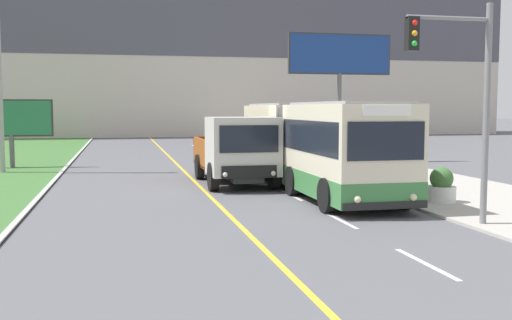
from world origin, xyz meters
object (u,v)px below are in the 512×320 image
object	(u,v)px
city_bus	(312,145)
traffic_light_mast	(463,85)
dump_truck	(238,152)
planter_round_second	(369,169)
billboard_small	(11,120)
planter_round_near	(441,187)
planter_round_third	(324,158)
billboard_large	(340,60)

from	to	relation	value
city_bus	traffic_light_mast	bearing A→B (deg)	-80.36
dump_truck	planter_round_second	bearing A→B (deg)	-1.03
dump_truck	traffic_light_mast	xyz separation A→B (m)	(3.85, -8.95, 2.22)
dump_truck	city_bus	bearing A→B (deg)	-25.49
billboard_small	planter_round_near	xyz separation A→B (m)	(14.93, -15.07, -1.84)
dump_truck	planter_round_near	distance (m)	7.73
traffic_light_mast	planter_round_second	bearing A→B (deg)	80.74
city_bus	billboard_small	bearing A→B (deg)	138.64
traffic_light_mast	planter_round_third	world-z (taller)	traffic_light_mast
planter_round_second	planter_round_third	size ratio (longest dim) A/B	0.99
traffic_light_mast	planter_round_second	xyz separation A→B (m)	(1.44, 8.86, -2.97)
city_bus	traffic_light_mast	distance (m)	8.09
planter_round_third	traffic_light_mast	bearing A→B (deg)	-95.74
billboard_small	planter_round_third	size ratio (longest dim) A/B	3.56
planter_round_near	billboard_large	bearing A→B (deg)	81.83
city_bus	planter_round_near	xyz separation A→B (m)	(2.77, -4.36, -1.05)
city_bus	dump_truck	size ratio (longest dim) A/B	1.95
planter_round_second	planter_round_near	bearing A→B (deg)	-89.86
planter_round_near	planter_round_third	distance (m)	10.95
billboard_small	planter_round_near	distance (m)	21.30
billboard_large	planter_round_near	size ratio (longest dim) A/B	6.44
traffic_light_mast	planter_round_second	distance (m)	9.45
billboard_large	planter_round_third	size ratio (longest dim) A/B	6.24
traffic_light_mast	billboard_small	bearing A→B (deg)	126.14
traffic_light_mast	billboard_large	size ratio (longest dim) A/B	0.79
city_bus	dump_truck	xyz separation A→B (m)	(-2.53, 1.21, -0.29)
billboard_large	planter_round_third	distance (m)	6.44
city_bus	dump_truck	distance (m)	2.82
dump_truck	billboard_large	distance (m)	12.28
city_bus	planter_round_third	size ratio (longest dim) A/B	11.37
billboard_small	planter_round_near	size ratio (longest dim) A/B	3.67
city_bus	planter_round_second	size ratio (longest dim) A/B	11.53
billboard_large	dump_truck	bearing A→B (deg)	-129.83
city_bus	planter_round_third	xyz separation A→B (m)	(2.76, 6.59, -1.03)
dump_truck	billboard_small	size ratio (longest dim) A/B	1.64
planter_round_third	planter_round_near	bearing A→B (deg)	-89.92
billboard_large	billboard_small	world-z (taller)	billboard_large
planter_round_second	planter_round_third	xyz separation A→B (m)	(-0.00, 5.47, 0.01)
city_bus	planter_round_third	bearing A→B (deg)	67.28
billboard_large	planter_round_near	world-z (taller)	billboard_large
billboard_small	dump_truck	bearing A→B (deg)	-44.61
billboard_large	billboard_small	size ratio (longest dim) A/B	1.75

